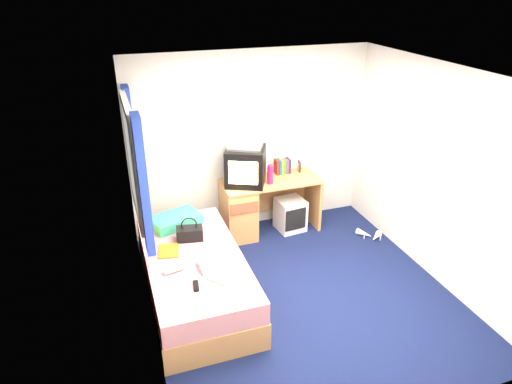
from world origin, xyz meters
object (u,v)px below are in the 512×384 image
object	(u,v)px
vcr	(245,145)
aerosol_can	(260,174)
crt_tv	(246,166)
pillow	(176,220)
bed	(195,277)
handbag	(190,233)
desk	(251,206)
white_heels	(370,235)
pink_water_bottle	(270,175)
towel	(214,262)
colour_swatch_fan	(217,281)
water_bottle	(174,269)
picture_frame	(299,166)
remote_control	(196,286)
magazine	(169,251)
storage_cube	(290,214)

from	to	relation	value
vcr	aerosol_can	xyz separation A→B (m)	(0.20, 0.02, -0.43)
crt_tv	vcr	bearing A→B (deg)	90.00
pillow	aerosol_can	xyz separation A→B (m)	(1.20, 0.44, 0.24)
bed	handbag	xyz separation A→B (m)	(0.03, 0.33, 0.35)
desk	white_heels	world-z (taller)	desk
bed	pink_water_bottle	xyz separation A→B (m)	(1.23, 1.02, 0.60)
desk	crt_tv	world-z (taller)	crt_tv
vcr	aerosol_can	bearing A→B (deg)	32.78
aerosol_can	towel	bearing A→B (deg)	-125.16
colour_swatch_fan	aerosol_can	bearing A→B (deg)	58.41
pillow	handbag	distance (m)	0.39
vcr	white_heels	bearing A→B (deg)	3.89
white_heels	colour_swatch_fan	bearing A→B (deg)	-157.39
vcr	aerosol_can	size ratio (longest dim) A/B	2.20
towel	white_heels	world-z (taller)	towel
pink_water_bottle	water_bottle	world-z (taller)	pink_water_bottle
desk	handbag	xyz separation A→B (m)	(-0.97, -0.79, 0.21)
water_bottle	picture_frame	bearing A→B (deg)	36.92
handbag	colour_swatch_fan	bearing A→B (deg)	-74.38
pillow	picture_frame	xyz separation A→B (m)	(1.82, 0.57, 0.22)
pillow	vcr	bearing A→B (deg)	22.79
remote_control	aerosol_can	bearing A→B (deg)	61.35
pillow	pink_water_bottle	xyz separation A→B (m)	(1.30, 0.31, 0.27)
bed	picture_frame	world-z (taller)	picture_frame
pink_water_bottle	magazine	distance (m)	1.73
picture_frame	colour_swatch_fan	xyz separation A→B (m)	(-1.63, -1.79, -0.27)
aerosol_can	white_heels	bearing A→B (deg)	-27.13
crt_tv	aerosol_can	distance (m)	0.25
vcr	handbag	bearing A→B (deg)	-111.63
vcr	water_bottle	size ratio (longest dim) A/B	2.10
aerosol_can	storage_cube	bearing A→B (deg)	-13.89
vcr	colour_swatch_fan	bearing A→B (deg)	-89.26
pillow	colour_swatch_fan	bearing A→B (deg)	-81.37
desk	picture_frame	size ratio (longest dim) A/B	9.29
aerosol_can	towel	distance (m)	1.74
water_bottle	desk	bearing A→B (deg)	47.40
vcr	crt_tv	bearing A→B (deg)	-87.96
water_bottle	crt_tv	bearing A→B (deg)	48.90
pink_water_bottle	towel	bearing A→B (deg)	-130.25
vcr	remote_control	bearing A→B (deg)	-94.56
vcr	pink_water_bottle	bearing A→B (deg)	7.04
desk	vcr	world-z (taller)	vcr
towel	picture_frame	bearing A→B (deg)	43.75
pink_water_bottle	colour_swatch_fan	xyz separation A→B (m)	(-1.11, -1.53, -0.32)
colour_swatch_fan	white_heels	bearing A→B (deg)	22.61
remote_control	pillow	bearing A→B (deg)	96.51
crt_tv	colour_swatch_fan	size ratio (longest dim) A/B	2.86
water_bottle	white_heels	bearing A→B (deg)	14.24
desk	colour_swatch_fan	xyz separation A→B (m)	(-0.88, -1.63, 0.14)
handbag	remote_control	world-z (taller)	handbag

